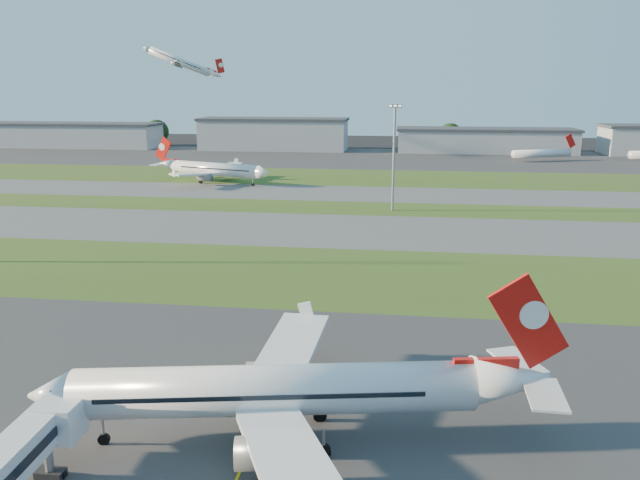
% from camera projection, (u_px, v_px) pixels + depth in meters
% --- Properties ---
extents(ground, '(700.00, 700.00, 0.00)m').
position_uv_depth(ground, '(187.00, 454.00, 51.97)').
color(ground, black).
rests_on(ground, ground).
extents(apron_near, '(300.00, 70.00, 0.01)m').
position_uv_depth(apron_near, '(187.00, 454.00, 51.97)').
color(apron_near, '#333335').
rests_on(apron_near, ground).
extents(grass_strip_a, '(300.00, 34.00, 0.01)m').
position_uv_depth(grass_strip_a, '(294.00, 274.00, 102.03)').
color(grass_strip_a, '#39551C').
rests_on(grass_strip_a, ground).
extents(taxiway_a, '(300.00, 32.00, 0.01)m').
position_uv_depth(taxiway_a, '(320.00, 229.00, 133.79)').
color(taxiway_a, '#515154').
rests_on(taxiway_a, ground).
extents(grass_strip_b, '(300.00, 18.00, 0.01)m').
position_uv_depth(grass_strip_b, '(333.00, 208.00, 157.86)').
color(grass_strip_b, '#39551C').
rests_on(grass_strip_b, ground).
extents(taxiway_b, '(300.00, 26.00, 0.01)m').
position_uv_depth(taxiway_b, '(341.00, 193.00, 179.04)').
color(taxiway_b, '#515154').
rests_on(taxiway_b, ground).
extents(grass_strip_c, '(300.00, 40.00, 0.01)m').
position_uv_depth(grass_strip_c, '(351.00, 177.00, 210.80)').
color(grass_strip_c, '#39551C').
rests_on(grass_strip_c, ground).
extents(apron_far, '(400.00, 80.00, 0.01)m').
position_uv_depth(apron_far, '(362.00, 158.00, 268.56)').
color(apron_far, '#333335').
rests_on(apron_far, ground).
extents(yellow_line, '(0.25, 60.00, 0.02)m').
position_uv_depth(yellow_line, '(246.00, 459.00, 51.34)').
color(yellow_line, gold).
rests_on(yellow_line, ground).
extents(airliner_parked, '(41.84, 35.19, 13.15)m').
position_uv_depth(airliner_parked, '(280.00, 391.00, 53.03)').
color(airliner_parked, white).
rests_on(airliner_parked, ground).
extents(airliner_taxiing, '(38.61, 32.60, 12.51)m').
position_uv_depth(airliner_taxiing, '(214.00, 169.00, 196.90)').
color(airliner_taxiing, white).
rests_on(airliner_taxiing, ground).
extents(airliner_departing, '(32.51, 27.27, 10.29)m').
position_uv_depth(airliner_departing, '(180.00, 62.00, 269.66)').
color(airliner_departing, white).
extents(mini_jet_near, '(27.29, 12.38, 9.48)m').
position_uv_depth(mini_jet_near, '(542.00, 153.00, 255.67)').
color(mini_jet_near, white).
rests_on(mini_jet_near, ground).
extents(light_mast_centre, '(3.20, 0.70, 25.80)m').
position_uv_depth(light_mast_centre, '(394.00, 151.00, 150.49)').
color(light_mast_centre, gray).
rests_on(light_mast_centre, ground).
extents(hangar_far_west, '(91.80, 23.00, 12.20)m').
position_uv_depth(hangar_far_west, '(70.00, 135.00, 315.00)').
color(hangar_far_west, '#9D9FA4').
rests_on(hangar_far_west, ground).
extents(hangar_west, '(71.40, 23.00, 15.20)m').
position_uv_depth(hangar_west, '(274.00, 134.00, 301.32)').
color(hangar_west, '#9D9FA4').
rests_on(hangar_west, ground).
extents(hangar_east, '(81.60, 23.00, 11.20)m').
position_uv_depth(hangar_east, '(485.00, 140.00, 289.12)').
color(hangar_east, '#9D9FA4').
rests_on(hangar_east, ground).
extents(tree_far_west, '(11.00, 11.00, 12.00)m').
position_uv_depth(tree_far_west, '(12.00, 132.00, 332.50)').
color(tree_far_west, black).
rests_on(tree_far_west, ground).
extents(tree_west, '(12.10, 12.10, 13.20)m').
position_uv_depth(tree_west, '(157.00, 131.00, 324.12)').
color(tree_west, black).
rests_on(tree_west, ground).
extents(tree_mid_west, '(9.90, 9.90, 10.80)m').
position_uv_depth(tree_mid_west, '(328.00, 136.00, 309.17)').
color(tree_mid_west, black).
rests_on(tree_mid_west, ground).
extents(tree_mid_east, '(11.55, 11.55, 12.60)m').
position_uv_depth(tree_mid_east, '(450.00, 135.00, 304.22)').
color(tree_mid_east, black).
rests_on(tree_mid_east, ground).
extents(tree_east, '(10.45, 10.45, 11.40)m').
position_uv_depth(tree_east, '(613.00, 138.00, 292.93)').
color(tree_east, black).
rests_on(tree_east, ground).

